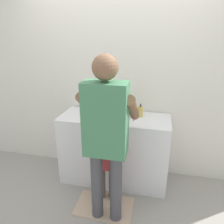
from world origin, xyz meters
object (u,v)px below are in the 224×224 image
at_px(child_toddler, 107,157).
at_px(toothbrush_cup, 86,110).
at_px(soap_bottle, 140,111).
at_px(adult_parent, 106,130).

bearing_deg(child_toddler, toothbrush_cup, 131.57).
bearing_deg(child_toddler, soap_bottle, 57.70).
xyz_separation_m(toothbrush_cup, adult_parent, (0.43, -0.68, 0.08)).
distance_m(child_toddler, adult_parent, 0.54).
bearing_deg(soap_bottle, child_toddler, -122.30).
distance_m(toothbrush_cup, soap_bottle, 0.68).
bearing_deg(adult_parent, soap_bottle, 71.92).
bearing_deg(toothbrush_cup, adult_parent, -57.67).
bearing_deg(toothbrush_cup, soap_bottle, 5.11).
xyz_separation_m(soap_bottle, adult_parent, (-0.24, -0.75, 0.07)).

